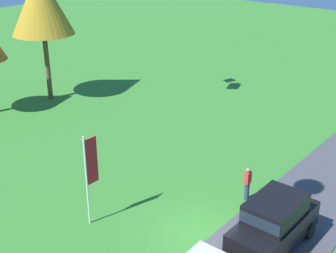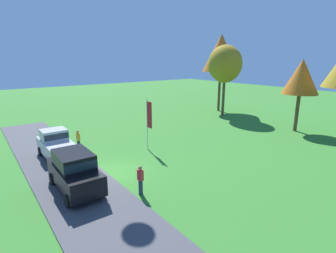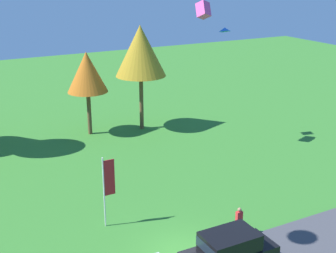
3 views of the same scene
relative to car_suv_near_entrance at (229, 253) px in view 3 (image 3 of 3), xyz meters
name	(u,v)px [view 3 (image 3 of 3)]	position (x,y,z in m)	size (l,w,h in m)	color
ground_plane	(181,253)	(-1.05, 2.72, -1.30)	(120.00, 120.00, 0.00)	#337528
car_suv_near_entrance	(229,253)	(0.00, 0.00, 0.00)	(4.61, 2.06, 2.28)	black
person_beside_suv	(239,221)	(2.60, 2.74, -0.42)	(0.36, 0.24, 1.71)	#2D334C
tree_far_left	(87,72)	(0.86, 22.61, 4.28)	(3.49, 3.49, 7.37)	brown
tree_right_of_center	(140,51)	(5.53, 21.73, 5.88)	(4.48, 4.48, 9.45)	brown
flag_banner	(108,182)	(-3.33, 7.14, 1.41)	(0.71, 0.08, 4.26)	silver
kite_diamond_trailing_tail	(225,30)	(9.59, 14.87, 8.26)	(0.75, 0.70, 0.30)	blue
kite_box_high_left	(203,10)	(7.66, 14.97, 9.82)	(0.79, 0.79, 1.10)	#EA4C9E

